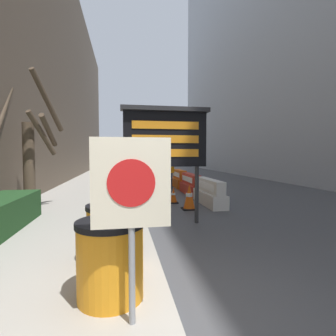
% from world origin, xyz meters
% --- Properties ---
extents(ground_plane, '(120.00, 120.00, 0.00)m').
position_xyz_m(ground_plane, '(0.00, 0.00, 0.00)').
color(ground_plane, '#474749').
extents(building_left_facade, '(0.40, 50.40, 13.45)m').
position_xyz_m(building_left_facade, '(-3.84, 9.80, 6.73)').
color(building_left_facade, brown).
rests_on(building_left_facade, ground_plane).
extents(bare_tree, '(1.80, 1.56, 3.72)m').
position_xyz_m(bare_tree, '(-3.07, 5.29, 1.93)').
color(bare_tree, '#4C3D2D').
rests_on(bare_tree, sidewalk_left).
extents(barrel_drum_foreground, '(0.73, 0.73, 0.84)m').
position_xyz_m(barrel_drum_foreground, '(-0.66, 0.33, 0.58)').
color(barrel_drum_foreground, orange).
rests_on(barrel_drum_foreground, sidewalk_left).
extents(barrel_drum_middle, '(0.73, 0.73, 0.84)m').
position_xyz_m(barrel_drum_middle, '(-0.67, 1.23, 0.58)').
color(barrel_drum_middle, orange).
rests_on(barrel_drum_middle, sidewalk_left).
extents(warning_sign, '(0.71, 0.08, 1.70)m').
position_xyz_m(warning_sign, '(-0.45, -0.16, 1.35)').
color(warning_sign, gray).
rests_on(warning_sign, sidewalk_left).
extents(message_board, '(2.11, 0.36, 2.82)m').
position_xyz_m(message_board, '(0.49, 3.72, 2.08)').
color(message_board, '#28282B').
rests_on(message_board, ground_plane).
extents(jersey_barrier_white, '(0.51, 2.20, 0.87)m').
position_xyz_m(jersey_barrier_white, '(2.38, 5.95, 0.38)').
color(jersey_barrier_white, silver).
rests_on(jersey_barrier_white, ground_plane).
extents(jersey_barrier_red_striped, '(0.53, 2.06, 0.86)m').
position_xyz_m(jersey_barrier_red_striped, '(2.38, 8.40, 0.38)').
color(jersey_barrier_red_striped, red).
rests_on(jersey_barrier_red_striped, ground_plane).
extents(jersey_barrier_orange_far, '(0.54, 1.81, 0.91)m').
position_xyz_m(jersey_barrier_orange_far, '(2.38, 10.67, 0.40)').
color(jersey_barrier_orange_far, orange).
rests_on(jersey_barrier_orange_far, ground_plane).
extents(traffic_cone_near, '(0.44, 0.44, 0.79)m').
position_xyz_m(traffic_cone_near, '(1.51, 5.31, 0.39)').
color(traffic_cone_near, black).
rests_on(traffic_cone_near, ground_plane).
extents(traffic_cone_mid, '(0.31, 0.31, 0.55)m').
position_xyz_m(traffic_cone_mid, '(3.33, 8.83, 0.27)').
color(traffic_cone_mid, black).
rests_on(traffic_cone_mid, ground_plane).
extents(traffic_cone_far, '(0.31, 0.31, 0.56)m').
position_xyz_m(traffic_cone_far, '(1.23, 6.42, 0.27)').
color(traffic_cone_far, black).
rests_on(traffic_cone_far, ground_plane).
extents(traffic_light_near_curb, '(0.28, 0.44, 4.46)m').
position_xyz_m(traffic_light_near_curb, '(0.46, 15.88, 3.21)').
color(traffic_light_near_curb, '#2D2D30').
rests_on(traffic_light_near_curb, ground_plane).
extents(pedestrian_worker, '(0.33, 0.49, 1.76)m').
position_xyz_m(pedestrian_worker, '(2.06, 12.32, 1.04)').
color(pedestrian_worker, '#333338').
rests_on(pedestrian_worker, ground_plane).
extents(pedestrian_passerby, '(0.50, 0.47, 1.64)m').
position_xyz_m(pedestrian_passerby, '(1.78, 10.20, 0.97)').
color(pedestrian_passerby, '#23283D').
rests_on(pedestrian_passerby, ground_plane).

